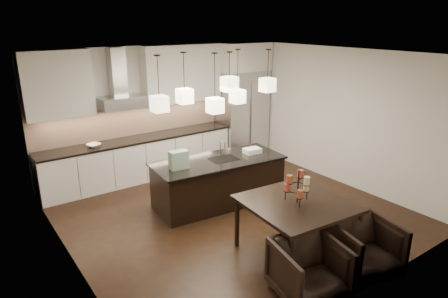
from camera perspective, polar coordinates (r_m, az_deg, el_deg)
floor at (r=7.32m, az=0.92°, el=-9.07°), size 5.50×5.50×0.02m
ceiling at (r=6.53m, az=1.05°, el=13.53°), size 5.50×5.50×0.02m
wall_back at (r=9.08m, az=-9.49°, el=5.60°), size 5.50×0.02×2.80m
wall_front at (r=4.99m, az=20.33°, el=-5.89°), size 5.50×0.02×2.80m
wall_left at (r=5.68m, az=-22.03°, el=-3.17°), size 0.02×5.50×2.80m
wall_right at (r=8.67m, az=15.85°, el=4.55°), size 0.02×5.50×2.80m
refrigerator at (r=9.93m, az=2.54°, el=4.98°), size 1.20×0.72×2.15m
fridge_panel at (r=9.71m, az=2.65°, el=13.05°), size 1.26×0.72×0.65m
lower_cabinets at (r=8.81m, az=-11.84°, el=-1.45°), size 4.21×0.62×0.88m
countertop at (r=8.66m, az=-12.04°, el=1.41°), size 4.21×0.66×0.04m
backsplash at (r=8.85m, az=-12.98°, el=3.94°), size 4.21×0.02×0.63m
upper_cab_left at (r=8.08m, az=-22.76°, el=8.49°), size 1.25×0.35×1.25m
upper_cab_right at (r=9.04m, az=-6.02°, el=10.67°), size 1.85×0.35×1.25m
hood_canopy at (r=8.41m, az=-14.42°, el=6.50°), size 0.90×0.52×0.24m
hood_chimney at (r=8.41m, az=-15.02°, el=10.61°), size 0.30×0.28×0.96m
fruit_bowl at (r=8.28m, az=-18.11°, el=0.50°), size 0.32×0.32×0.06m
island_body at (r=7.50m, az=-0.80°, el=-4.79°), size 2.43×1.15×0.83m
island_top at (r=7.34m, az=-0.81°, el=-1.68°), size 2.51×1.24×0.04m
faucet at (r=7.39m, az=-0.55°, el=0.10°), size 0.11×0.23×0.36m
tote_bag at (r=6.89m, az=-6.49°, el=-1.55°), size 0.33×0.20×0.32m
food_container at (r=7.70m, az=4.06°, el=-0.24°), size 0.34×0.25×0.09m
dining_table at (r=6.04m, az=10.17°, el=-11.06°), size 1.51×1.51×0.84m
candelabra at (r=5.74m, az=10.53°, el=-5.25°), size 0.43×0.43×0.49m
candle_a at (r=5.86m, az=11.66°, el=-5.34°), size 0.09×0.09×0.11m
candle_b at (r=5.81m, az=9.05°, el=-5.41°), size 0.09×0.09×0.11m
candle_c at (r=5.62m, az=10.80°, el=-6.32°), size 0.09×0.09×0.11m
candle_d at (r=5.84m, az=10.87°, el=-3.47°), size 0.09×0.09×0.11m
candle_e at (r=5.62m, az=9.34°, el=-4.26°), size 0.09×0.09×0.11m
candle_f at (r=5.61m, az=11.76°, el=-4.45°), size 0.09×0.09×0.11m
armchair_left at (r=5.25m, az=12.06°, el=-16.64°), size 0.96×0.98×0.75m
armchair_right at (r=5.88m, az=19.33°, el=-13.19°), size 0.99×1.01×0.76m
pendant_a at (r=6.56m, az=-9.21°, el=6.40°), size 0.24×0.24×0.26m
pendant_b at (r=7.07m, az=-5.65°, el=7.53°), size 0.24×0.24×0.26m
pendant_c at (r=7.09m, az=0.77°, el=9.27°), size 0.24×0.24×0.26m
pendant_d at (r=7.74m, az=1.94°, el=7.51°), size 0.24×0.24×0.26m
pendant_e at (r=7.70m, az=6.22°, el=9.09°), size 0.24×0.24×0.26m
pendant_f at (r=6.91m, az=-1.30°, el=6.24°), size 0.24×0.24×0.26m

